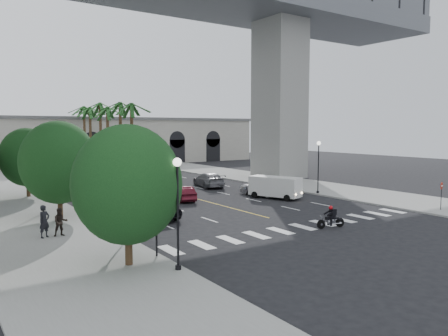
{
  "coord_description": "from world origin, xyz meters",
  "views": [
    {
      "loc": [
        -20.73,
        -22.49,
        6.73
      ],
      "look_at": [
        -1.34,
        6.0,
        3.5
      ],
      "focal_mm": 35.0,
      "sensor_mm": 36.0,
      "label": 1
    }
  ],
  "objects_px": {
    "lamp_post_right": "(318,163)",
    "pedestrian_b": "(60,222)",
    "cargo_van": "(275,186)",
    "motorcycle_rider": "(332,218)",
    "car_a": "(263,187)",
    "traffic_signal_near": "(156,211)",
    "car_e": "(156,188)",
    "car_c": "(150,210)",
    "pedestrian_a": "(44,221)",
    "lamp_post_left_far": "(61,168)",
    "traffic_signal_far": "(126,200)",
    "car_d": "(209,180)",
    "do_not_enter_sign": "(441,190)",
    "lamp_post_left_near": "(178,204)",
    "car_b": "(184,193)"
  },
  "relations": [
    {
      "from": "lamp_post_right",
      "to": "pedestrian_b",
      "type": "height_order",
      "value": "lamp_post_right"
    },
    {
      "from": "cargo_van",
      "to": "pedestrian_b",
      "type": "distance_m",
      "value": 20.97
    },
    {
      "from": "lamp_post_right",
      "to": "motorcycle_rider",
      "type": "xyz_separation_m",
      "value": [
        -10.0,
        -10.78,
        -2.54
      ]
    },
    {
      "from": "car_a",
      "to": "traffic_signal_near",
      "type": "bearing_deg",
      "value": 25.84
    },
    {
      "from": "lamp_post_right",
      "to": "car_e",
      "type": "height_order",
      "value": "lamp_post_right"
    },
    {
      "from": "car_c",
      "to": "pedestrian_a",
      "type": "xyz_separation_m",
      "value": [
        -7.7,
        -1.81,
        0.45
      ]
    },
    {
      "from": "lamp_post_left_far",
      "to": "traffic_signal_near",
      "type": "bearing_deg",
      "value": -89.69
    },
    {
      "from": "traffic_signal_near",
      "to": "traffic_signal_far",
      "type": "height_order",
      "value": "same"
    },
    {
      "from": "car_d",
      "to": "pedestrian_a",
      "type": "xyz_separation_m",
      "value": [
        -20.56,
        -14.2,
        0.32
      ]
    },
    {
      "from": "car_c",
      "to": "do_not_enter_sign",
      "type": "distance_m",
      "value": 22.97
    },
    {
      "from": "traffic_signal_near",
      "to": "traffic_signal_far",
      "type": "relative_size",
      "value": 1.0
    },
    {
      "from": "lamp_post_left_near",
      "to": "car_a",
      "type": "relative_size",
      "value": 1.06
    },
    {
      "from": "pedestrian_a",
      "to": "lamp_post_right",
      "type": "bearing_deg",
      "value": -21.1
    },
    {
      "from": "car_d",
      "to": "pedestrian_b",
      "type": "relative_size",
      "value": 3.24
    },
    {
      "from": "traffic_signal_near",
      "to": "car_e",
      "type": "xyz_separation_m",
      "value": [
        8.8,
        18.69,
        -1.67
      ]
    },
    {
      "from": "car_b",
      "to": "cargo_van",
      "type": "bearing_deg",
      "value": 167.68
    },
    {
      "from": "motorcycle_rider",
      "to": "car_b",
      "type": "xyz_separation_m",
      "value": [
        -2.9,
        15.13,
        -0.02
      ]
    },
    {
      "from": "car_a",
      "to": "pedestrian_a",
      "type": "relative_size",
      "value": 2.56
    },
    {
      "from": "pedestrian_b",
      "to": "car_d",
      "type": "bearing_deg",
      "value": 39.26
    },
    {
      "from": "car_c",
      "to": "cargo_van",
      "type": "relative_size",
      "value": 0.95
    },
    {
      "from": "motorcycle_rider",
      "to": "pedestrian_a",
      "type": "height_order",
      "value": "pedestrian_a"
    },
    {
      "from": "traffic_signal_far",
      "to": "cargo_van",
      "type": "relative_size",
      "value": 0.71
    },
    {
      "from": "traffic_signal_far",
      "to": "car_b",
      "type": "bearing_deg",
      "value": 47.92
    },
    {
      "from": "car_d",
      "to": "car_a",
      "type": "bearing_deg",
      "value": 110.2
    },
    {
      "from": "pedestrian_a",
      "to": "traffic_signal_far",
      "type": "bearing_deg",
      "value": -67.65
    },
    {
      "from": "traffic_signal_far",
      "to": "car_a",
      "type": "height_order",
      "value": "traffic_signal_far"
    },
    {
      "from": "lamp_post_left_far",
      "to": "car_c",
      "type": "bearing_deg",
      "value": -67.65
    },
    {
      "from": "car_a",
      "to": "pedestrian_b",
      "type": "distance_m",
      "value": 21.67
    },
    {
      "from": "pedestrian_a",
      "to": "do_not_enter_sign",
      "type": "relative_size",
      "value": 0.83
    },
    {
      "from": "car_b",
      "to": "do_not_enter_sign",
      "type": "xyz_separation_m",
      "value": [
        14.5,
        -16.13,
        1.05
      ]
    },
    {
      "from": "traffic_signal_near",
      "to": "pedestrian_b",
      "type": "bearing_deg",
      "value": 113.22
    },
    {
      "from": "lamp_post_left_far",
      "to": "traffic_signal_near",
      "type": "xyz_separation_m",
      "value": [
        0.1,
        -18.5,
        -0.71
      ]
    },
    {
      "from": "car_a",
      "to": "pedestrian_a",
      "type": "distance_m",
      "value": 22.47
    },
    {
      "from": "car_d",
      "to": "car_b",
      "type": "bearing_deg",
      "value": 56.22
    },
    {
      "from": "car_b",
      "to": "pedestrian_b",
      "type": "distance_m",
      "value": 15.02
    },
    {
      "from": "car_c",
      "to": "car_e",
      "type": "relative_size",
      "value": 0.99
    },
    {
      "from": "car_e",
      "to": "do_not_enter_sign",
      "type": "height_order",
      "value": "do_not_enter_sign"
    },
    {
      "from": "traffic_signal_far",
      "to": "motorcycle_rider",
      "type": "height_order",
      "value": "traffic_signal_far"
    },
    {
      "from": "lamp_post_left_near",
      "to": "pedestrian_b",
      "type": "relative_size",
      "value": 3.1
    },
    {
      "from": "motorcycle_rider",
      "to": "car_a",
      "type": "xyz_separation_m",
      "value": [
        5.08,
        13.4,
        0.17
      ]
    },
    {
      "from": "lamp_post_left_far",
      "to": "car_b",
      "type": "xyz_separation_m",
      "value": [
        9.9,
        -3.65,
        -2.55
      ]
    },
    {
      "from": "lamp_post_left_near",
      "to": "traffic_signal_near",
      "type": "relative_size",
      "value": 1.47
    },
    {
      "from": "lamp_post_left_far",
      "to": "motorcycle_rider",
      "type": "height_order",
      "value": "lamp_post_left_far"
    },
    {
      "from": "traffic_signal_near",
      "to": "car_a",
      "type": "xyz_separation_m",
      "value": [
        17.78,
        13.12,
        -1.65
      ]
    },
    {
      "from": "car_a",
      "to": "car_e",
      "type": "distance_m",
      "value": 10.57
    },
    {
      "from": "lamp_post_right",
      "to": "car_a",
      "type": "distance_m",
      "value": 6.06
    },
    {
      "from": "car_a",
      "to": "lamp_post_left_far",
      "type": "bearing_deg",
      "value": -27.33
    },
    {
      "from": "lamp_post_left_near",
      "to": "car_c",
      "type": "bearing_deg",
      "value": 71.33
    },
    {
      "from": "traffic_signal_near",
      "to": "car_d",
      "type": "relative_size",
      "value": 0.65
    },
    {
      "from": "motorcycle_rider",
      "to": "car_e",
      "type": "height_order",
      "value": "car_e"
    }
  ]
}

